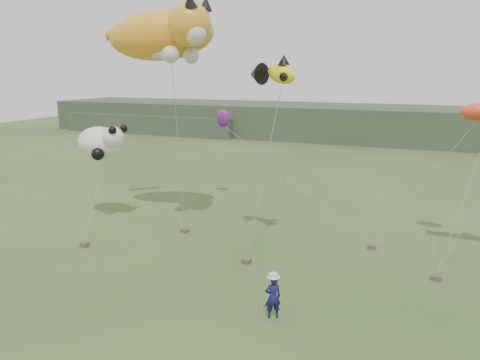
{
  "coord_description": "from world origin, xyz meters",
  "views": [
    {
      "loc": [
        5.43,
        -13.49,
        8.05
      ],
      "look_at": [
        -1.46,
        3.0,
        3.92
      ],
      "focal_mm": 35.0,
      "sensor_mm": 36.0,
      "label": 1
    }
  ],
  "objects": [
    {
      "name": "festival_attendant",
      "position": [
        0.94,
        0.11,
        0.75
      ],
      "size": [
        0.65,
        0.6,
        1.49
      ],
      "primitive_type": "imported",
      "rotation": [
        0.0,
        0.0,
        3.74
      ],
      "color": "#14144C",
      "rests_on": "ground"
    },
    {
      "name": "fish_kite",
      "position": [
        -1.31,
        6.24,
        8.0
      ],
      "size": [
        2.69,
        1.74,
        1.35
      ],
      "color": "yellow",
      "rests_on": "ground"
    },
    {
      "name": "ground",
      "position": [
        0.0,
        0.0,
        0.0
      ],
      "size": [
        120.0,
        120.0,
        0.0
      ],
      "primitive_type": "plane",
      "color": "#385123",
      "rests_on": "ground"
    },
    {
      "name": "sandbag_anchors",
      "position": [
        -1.55,
        5.31,
        0.09
      ],
      "size": [
        15.76,
        5.22,
        0.19
      ],
      "color": "brown",
      "rests_on": "ground"
    },
    {
      "name": "headland",
      "position": [
        -3.11,
        44.69,
        1.92
      ],
      "size": [
        90.0,
        13.0,
        4.0
      ],
      "color": "#2D3D28",
      "rests_on": "ground"
    },
    {
      "name": "panda_kite",
      "position": [
        -11.17,
        6.78,
        4.36
      ],
      "size": [
        3.05,
        1.97,
        1.89
      ],
      "color": "white",
      "rests_on": "ground"
    },
    {
      "name": "cat_kite",
      "position": [
        -7.3,
        7.54,
        9.9
      ],
      "size": [
        7.32,
        4.2,
        3.13
      ],
      "color": "orange",
      "rests_on": "ground"
    },
    {
      "name": "misc_kites",
      "position": [
        1.11,
        11.25,
        5.85
      ],
      "size": [
        15.03,
        4.02,
        2.03
      ],
      "color": "#E6401F",
      "rests_on": "ground"
    }
  ]
}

